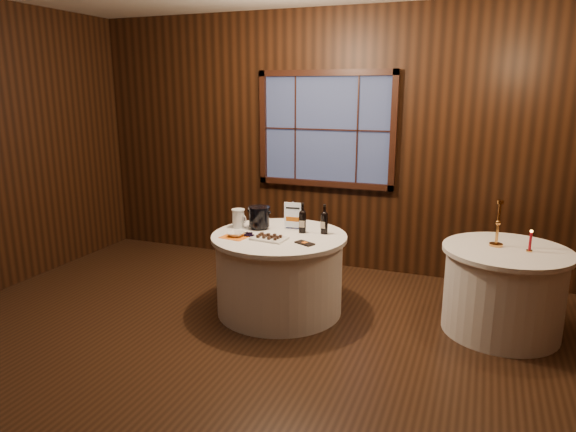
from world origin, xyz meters
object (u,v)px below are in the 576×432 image
at_px(port_bottle_right, 324,221).
at_px(chocolate_box, 305,243).
at_px(grape_bunch, 249,234).
at_px(chocolate_plate, 269,238).
at_px(main_table, 279,273).
at_px(port_bottle_left, 302,220).
at_px(ice_bucket, 259,217).
at_px(cracker_bowl, 236,234).
at_px(side_table, 503,290).
at_px(glass_pitcher, 238,218).
at_px(sign_stand, 293,220).
at_px(red_candle, 530,243).
at_px(brass_candlestick, 497,230).

relative_size(port_bottle_right, chocolate_box, 1.61).
bearing_deg(grape_bunch, chocolate_plate, -6.86).
bearing_deg(port_bottle_right, main_table, -144.39).
xyz_separation_m(port_bottle_left, ice_bucket, (-0.44, -0.01, -0.01)).
relative_size(grape_bunch, cracker_bowl, 1.09).
distance_m(side_table, glass_pitcher, 2.53).
height_order(sign_stand, red_candle, sign_stand).
xyz_separation_m(sign_stand, grape_bunch, (-0.30, -0.37, -0.08)).
distance_m(side_table, ice_bucket, 2.33).
relative_size(port_bottle_right, grape_bunch, 1.72).
relative_size(sign_stand, chocolate_box, 1.60).
xyz_separation_m(sign_stand, glass_pitcher, (-0.53, -0.12, -0.00)).
distance_m(port_bottle_right, glass_pitcher, 0.86).
distance_m(cracker_bowl, brass_candlestick, 2.33).
relative_size(side_table, chocolate_plate, 3.27).
relative_size(chocolate_plate, chocolate_box, 1.88).
relative_size(side_table, brass_candlestick, 2.63).
bearing_deg(port_bottle_left, chocolate_box, -78.44).
height_order(side_table, sign_stand, sign_stand).
bearing_deg(port_bottle_right, chocolate_box, -89.40).
relative_size(chocolate_box, glass_pitcher, 0.95).
bearing_deg(chocolate_box, ice_bucket, 176.56).
relative_size(main_table, brass_candlestick, 3.12).
bearing_deg(sign_stand, ice_bucket, -170.60).
xyz_separation_m(chocolate_box, grape_bunch, (-0.57, 0.04, 0.01)).
bearing_deg(port_bottle_left, red_candle, -7.35).
bearing_deg(ice_bucket, brass_candlestick, 5.77).
bearing_deg(sign_stand, port_bottle_left, -35.74).
relative_size(sign_stand, chocolate_plate, 0.85).
xyz_separation_m(glass_pitcher, cracker_bowl, (0.12, -0.30, -0.07)).
height_order(grape_bunch, glass_pitcher, glass_pitcher).
xyz_separation_m(chocolate_plate, cracker_bowl, (-0.33, -0.02, 0.00)).
relative_size(main_table, cracker_bowl, 8.42).
relative_size(side_table, grape_bunch, 6.54).
height_order(ice_bucket, grape_bunch, ice_bucket).
distance_m(chocolate_box, brass_candlestick, 1.68).
distance_m(chocolate_plate, glass_pitcher, 0.53).
bearing_deg(port_bottle_right, cracker_bowl, -142.39).
xyz_separation_m(grape_bunch, red_candle, (2.41, 0.44, 0.06)).
bearing_deg(port_bottle_left, glass_pitcher, 173.17).
distance_m(port_bottle_right, red_candle, 1.79).
relative_size(port_bottle_left, port_bottle_right, 1.02).
distance_m(main_table, port_bottle_right, 0.66).
distance_m(ice_bucket, glass_pitcher, 0.21).
relative_size(port_bottle_left, grape_bunch, 1.75).
relative_size(port_bottle_right, cracker_bowl, 1.87).
bearing_deg(brass_candlestick, cracker_bowl, -166.17).
bearing_deg(port_bottle_left, main_table, -151.63).
xyz_separation_m(ice_bucket, chocolate_box, (0.59, -0.33, -0.11)).
relative_size(grape_bunch, red_candle, 0.87).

